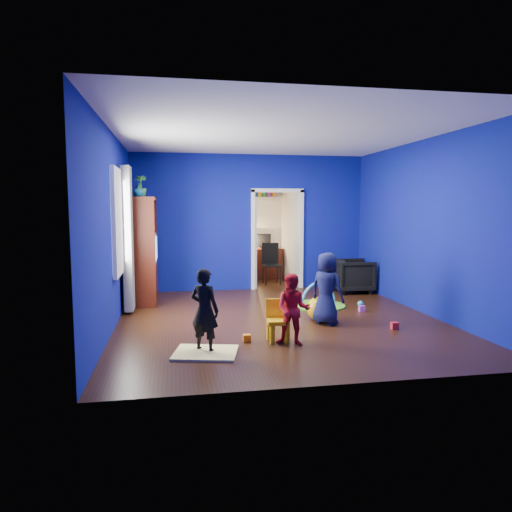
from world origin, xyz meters
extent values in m
cube|color=black|center=(0.00, 0.00, 0.00)|extent=(5.00, 5.50, 0.01)
cube|color=white|center=(0.00, 0.00, 2.90)|extent=(5.00, 5.50, 0.01)
cube|color=navy|center=(0.00, 2.75, 1.45)|extent=(5.00, 0.02, 2.90)
cube|color=navy|center=(0.00, -2.75, 1.45)|extent=(5.00, 0.02, 2.90)
cube|color=navy|center=(-2.50, 0.00, 1.45)|extent=(0.02, 5.50, 2.90)
cube|color=navy|center=(2.50, 0.00, 1.45)|extent=(0.02, 5.50, 2.90)
imported|color=black|center=(2.07, 2.02, 0.35)|extent=(0.80, 0.78, 0.70)
imported|color=black|center=(-1.25, -1.44, 0.52)|extent=(0.45, 0.42, 1.04)
imported|color=#0E1535|center=(0.66, -0.41, 0.55)|extent=(0.61, 0.64, 1.10)
imported|color=#B21327|center=(-0.12, -1.38, 0.47)|extent=(0.55, 0.50, 0.93)
imported|color=#0B4E5C|center=(-2.22, 1.42, 2.06)|extent=(0.19, 0.19, 0.20)
imported|color=#338931|center=(-2.22, 1.94, 2.17)|extent=(0.26, 0.26, 0.42)
cube|color=#3D140A|center=(-2.22, 1.72, 0.98)|extent=(0.58, 1.14, 1.96)
cube|color=silver|center=(-2.18, 1.72, 1.02)|extent=(0.46, 0.70, 0.54)
cube|color=#F2E07A|center=(-1.25, -1.54, 0.01)|extent=(0.87, 0.76, 0.03)
sphere|color=yellow|center=(0.61, -0.16, 0.18)|extent=(0.36, 0.36, 0.36)
cube|color=yellow|center=(-0.27, -1.18, 0.25)|extent=(0.31, 0.31, 0.50)
cylinder|color=#2A9120|center=(0.93, 0.83, 0.01)|extent=(0.97, 0.97, 0.03)
torus|color=#3F8CD8|center=(0.93, 0.83, 0.02)|extent=(0.80, 0.42, 0.86)
cube|color=white|center=(-2.48, 0.35, 1.55)|extent=(0.03, 0.95, 1.55)
cube|color=slate|center=(-2.37, 0.90, 1.25)|extent=(0.14, 0.42, 2.40)
cube|color=white|center=(0.60, 2.75, 1.05)|extent=(1.16, 0.10, 2.10)
cube|color=#3D140A|center=(0.60, 4.26, 0.38)|extent=(0.88, 0.44, 0.75)
cube|color=black|center=(0.60, 4.38, 0.95)|extent=(0.40, 0.05, 0.32)
sphere|color=#FFD88C|center=(0.32, 4.32, 0.93)|extent=(0.14, 0.14, 0.14)
cube|color=black|center=(0.60, 3.30, 0.46)|extent=(0.40, 0.40, 0.92)
cube|color=white|center=(0.60, 4.37, 2.02)|extent=(0.88, 0.24, 0.04)
cube|color=red|center=(1.55, -0.88, 0.05)|extent=(0.10, 0.08, 0.10)
sphere|color=#2293C3|center=(1.67, 0.65, 0.06)|extent=(0.11, 0.11, 0.11)
cube|color=orange|center=(-0.68, -1.14, 0.05)|extent=(0.10, 0.08, 0.10)
sphere|color=green|center=(0.89, 0.32, 0.06)|extent=(0.11, 0.11, 0.11)
cube|color=#BF47BA|center=(1.54, 0.28, 0.05)|extent=(0.10, 0.08, 0.10)
camera|label=1|loc=(-1.59, -6.95, 1.77)|focal=32.00mm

